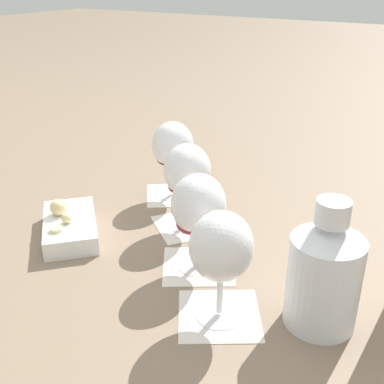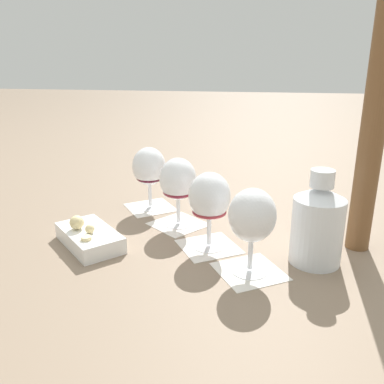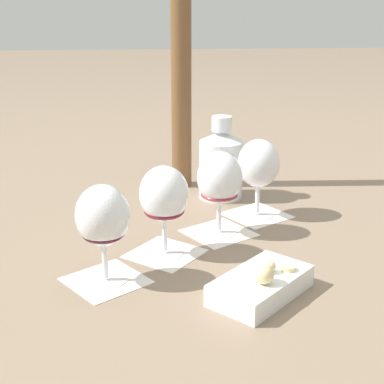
{
  "view_description": "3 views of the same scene",
  "coord_description": "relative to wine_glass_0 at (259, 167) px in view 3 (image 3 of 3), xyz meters",
  "views": [
    {
      "loc": [
        -0.39,
        0.64,
        0.46
      ],
      "look_at": [
        -0.0,
        -0.0,
        0.1
      ],
      "focal_mm": 45.0,
      "sensor_mm": 36.0,
      "label": 1
    },
    {
      "loc": [
        -0.14,
        0.84,
        0.39
      ],
      "look_at": [
        -0.0,
        -0.0,
        0.1
      ],
      "focal_mm": 38.0,
      "sensor_mm": 36.0,
      "label": 2
    },
    {
      "loc": [
        1.02,
        -0.09,
        0.45
      ],
      "look_at": [
        -0.0,
        -0.0,
        0.1
      ],
      "focal_mm": 55.0,
      "sensor_mm": 36.0,
      "label": 3
    }
  ],
  "objects": [
    {
      "name": "ground_plane",
      "position": [
        0.14,
        -0.15,
        -0.11
      ],
      "size": [
        8.0,
        8.0,
        0.0
      ],
      "primitive_type": "plane",
      "color": "#7F6B56"
    },
    {
      "name": "tasting_card_0",
      "position": [
        -0.0,
        0.0,
        -0.11
      ],
      "size": [
        0.16,
        0.16,
        0.0
      ],
      "color": "silver",
      "rests_on": "ground_plane"
    },
    {
      "name": "tasting_card_1",
      "position": [
        0.09,
        -0.09,
        -0.11
      ],
      "size": [
        0.16,
        0.16,
        0.0
      ],
      "color": "silver",
      "rests_on": "ground_plane"
    },
    {
      "name": "tasting_card_2",
      "position": [
        0.18,
        -0.2,
        -0.11
      ],
      "size": [
        0.16,
        0.16,
        0.0
      ],
      "color": "silver",
      "rests_on": "ground_plane"
    },
    {
      "name": "tasting_card_3",
      "position": [
        0.28,
        -0.3,
        -0.11
      ],
      "size": [
        0.16,
        0.16,
        0.0
      ],
      "color": "silver",
      "rests_on": "ground_plane"
    },
    {
      "name": "wine_glass_0",
      "position": [
        0.0,
        0.0,
        0.0
      ],
      "size": [
        0.09,
        0.09,
        0.16
      ],
      "color": "white",
      "rests_on": "tasting_card_0"
    },
    {
      "name": "wine_glass_1",
      "position": [
        0.09,
        -0.09,
        0.0
      ],
      "size": [
        0.09,
        0.09,
        0.16
      ],
      "color": "white",
      "rests_on": "tasting_card_1"
    },
    {
      "name": "wine_glass_2",
      "position": [
        0.18,
        -0.2,
        0.0
      ],
      "size": [
        0.09,
        0.09,
        0.16
      ],
      "color": "white",
      "rests_on": "tasting_card_2"
    },
    {
      "name": "wine_glass_3",
      "position": [
        0.28,
        -0.3,
        -0.0
      ],
      "size": [
        0.09,
        0.09,
        0.16
      ],
      "color": "white",
      "rests_on": "tasting_card_3"
    },
    {
      "name": "ceramic_vase",
      "position": [
        -0.13,
        -0.06,
        -0.03
      ],
      "size": [
        0.1,
        0.1,
        0.19
      ],
      "color": "silver",
      "rests_on": "ground_plane"
    },
    {
      "name": "snack_dish",
      "position": [
        0.35,
        -0.06,
        -0.09
      ],
      "size": [
        0.19,
        0.19,
        0.07
      ],
      "color": "white",
      "rests_on": "ground_plane"
    },
    {
      "name": "umbrella_pole",
      "position": [
        -0.22,
        -0.15,
        0.25
      ],
      "size": [
        0.05,
        0.05,
        0.71
      ],
      "color": "brown",
      "rests_on": "ground_plane"
    }
  ]
}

